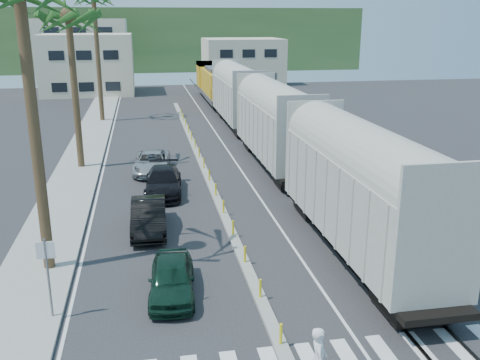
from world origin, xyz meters
The scene contains 14 objects.
ground centered at (0.00, 0.00, 0.00)m, with size 140.00×140.00×0.00m, color #28282B.
sidewalk centered at (-8.50, 25.00, 0.07)m, with size 3.00×90.00×0.15m, color gray.
rails centered at (5.00, 28.00, 0.03)m, with size 1.56×100.00×0.06m.
median centered at (0.00, 19.96, 0.09)m, with size 0.45×60.00×0.85m.
lane_markings centered at (-2.15, 25.00, 0.00)m, with size 9.42×90.00×0.01m.
freight_train centered at (5.00, 25.91, 2.91)m, with size 3.00×60.94×5.85m.
palm_trees centered at (-8.10, 22.70, 10.81)m, with size 3.50×37.20×13.75m.
street_sign centered at (-7.30, 2.00, 1.97)m, with size 0.60×0.08×3.00m.
buildings centered at (-6.41, 71.66, 4.36)m, with size 38.00×27.00×10.00m.
hillside centered at (0.00, 100.00, 6.00)m, with size 80.00×20.00×12.00m, color #385628.
car_lead centered at (-3.15, 2.98, 0.70)m, with size 1.98×4.25×1.41m, color black.
car_second centered at (-3.89, 9.51, 0.77)m, with size 1.74×4.72×1.54m, color black.
car_third centered at (-2.94, 15.26, 0.75)m, with size 2.44×5.32×1.51m, color black.
car_rear centered at (-3.50, 20.03, 0.70)m, with size 2.74×5.22×1.40m, color #A6A8AB.
Camera 1 is at (-3.86, -15.11, 9.91)m, focal length 40.00 mm.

